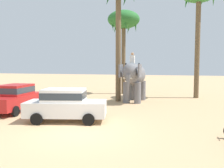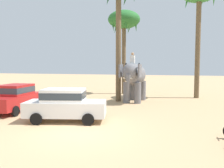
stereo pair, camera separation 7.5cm
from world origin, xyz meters
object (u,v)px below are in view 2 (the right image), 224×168
object	(u,v)px
palm_tree_near_hut	(124,22)
car_parked_far_side	(15,97)
car_sedan_foreground	(65,104)
elephant_with_mahout	(134,77)

from	to	relation	value
palm_tree_near_hut	car_parked_far_side	bearing A→B (deg)	-112.10
car_sedan_foreground	palm_tree_near_hut	world-z (taller)	palm_tree_near_hut
car_parked_far_side	palm_tree_near_hut	bearing A→B (deg)	67.90
car_parked_far_side	palm_tree_near_hut	xyz separation A→B (m)	(4.47, 11.00, 6.28)
car_parked_far_side	car_sedan_foreground	bearing A→B (deg)	-19.56
car_sedan_foreground	elephant_with_mahout	xyz separation A→B (m)	(2.23, 7.48, 1.06)
car_sedan_foreground	car_parked_far_side	xyz separation A→B (m)	(-4.26, 1.51, 0.00)
car_sedan_foreground	palm_tree_near_hut	bearing A→B (deg)	89.05
car_sedan_foreground	car_parked_far_side	world-z (taller)	same
car_parked_far_side	elephant_with_mahout	xyz separation A→B (m)	(6.49, 5.97, 1.06)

